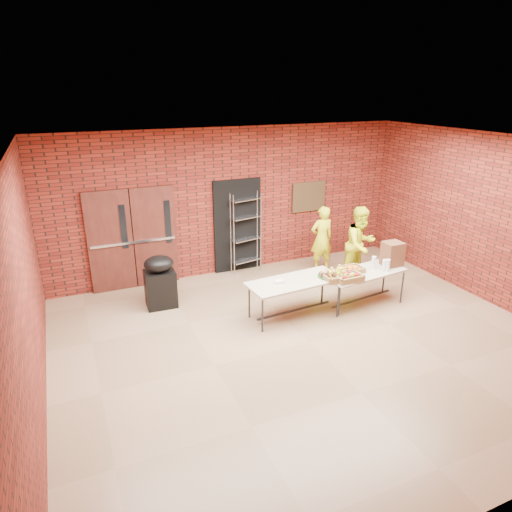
{
  "coord_description": "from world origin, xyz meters",
  "views": [
    {
      "loc": [
        -3.44,
        -5.66,
        4.01
      ],
      "look_at": [
        -0.35,
        1.4,
        1.11
      ],
      "focal_mm": 32.0,
      "sensor_mm": 36.0,
      "label": 1
    }
  ],
  "objects_px": {
    "covered_grill": "(160,281)",
    "volunteer_woman": "(322,238)",
    "table_left": "(295,284)",
    "wire_rack": "(246,233)",
    "volunteer_man": "(360,245)",
    "table_right": "(364,274)",
    "coffee_dispenser": "(392,254)"
  },
  "relations": [
    {
      "from": "table_right",
      "to": "volunteer_man",
      "type": "xyz_separation_m",
      "value": [
        0.61,
        0.97,
        0.21
      ]
    },
    {
      "from": "volunteer_man",
      "to": "wire_rack",
      "type": "bearing_deg",
      "value": 132.96
    },
    {
      "from": "wire_rack",
      "to": "covered_grill",
      "type": "relative_size",
      "value": 1.78
    },
    {
      "from": "covered_grill",
      "to": "volunteer_man",
      "type": "xyz_separation_m",
      "value": [
        4.19,
        -0.51,
        0.31
      ]
    },
    {
      "from": "wire_rack",
      "to": "coffee_dispenser",
      "type": "relative_size",
      "value": 3.86
    },
    {
      "from": "covered_grill",
      "to": "volunteer_woman",
      "type": "distance_m",
      "value": 3.81
    },
    {
      "from": "wire_rack",
      "to": "volunteer_man",
      "type": "height_order",
      "value": "wire_rack"
    },
    {
      "from": "volunteer_man",
      "to": "table_left",
      "type": "bearing_deg",
      "value": -166.67
    },
    {
      "from": "table_left",
      "to": "covered_grill",
      "type": "height_order",
      "value": "covered_grill"
    },
    {
      "from": "table_left",
      "to": "volunteer_man",
      "type": "xyz_separation_m",
      "value": [
        2.05,
        0.9,
        0.17
      ]
    },
    {
      "from": "coffee_dispenser",
      "to": "volunteer_man",
      "type": "xyz_separation_m",
      "value": [
        -0.1,
        0.91,
        -0.09
      ]
    },
    {
      "from": "covered_grill",
      "to": "volunteer_man",
      "type": "height_order",
      "value": "volunteer_man"
    },
    {
      "from": "table_left",
      "to": "volunteer_woman",
      "type": "relative_size",
      "value": 1.19
    },
    {
      "from": "table_left",
      "to": "coffee_dispenser",
      "type": "relative_size",
      "value": 3.79
    },
    {
      "from": "wire_rack",
      "to": "volunteer_woman",
      "type": "distance_m",
      "value": 1.72
    },
    {
      "from": "table_left",
      "to": "covered_grill",
      "type": "bearing_deg",
      "value": 142.6
    },
    {
      "from": "coffee_dispenser",
      "to": "table_left",
      "type": "bearing_deg",
      "value": 179.77
    },
    {
      "from": "table_left",
      "to": "volunteer_woman",
      "type": "distance_m",
      "value": 2.42
    },
    {
      "from": "table_left",
      "to": "table_right",
      "type": "height_order",
      "value": "table_left"
    },
    {
      "from": "table_left",
      "to": "volunteer_man",
      "type": "bearing_deg",
      "value": 19.48
    },
    {
      "from": "wire_rack",
      "to": "table_right",
      "type": "relative_size",
      "value": 1.06
    },
    {
      "from": "wire_rack",
      "to": "table_right",
      "type": "bearing_deg",
      "value": -71.75
    },
    {
      "from": "table_right",
      "to": "volunteer_woman",
      "type": "distance_m",
      "value": 1.88
    },
    {
      "from": "wire_rack",
      "to": "table_left",
      "type": "height_order",
      "value": "wire_rack"
    },
    {
      "from": "table_right",
      "to": "covered_grill",
      "type": "relative_size",
      "value": 1.68
    },
    {
      "from": "coffee_dispenser",
      "to": "volunteer_woman",
      "type": "xyz_separation_m",
      "value": [
        -0.51,
        1.79,
        -0.16
      ]
    },
    {
      "from": "wire_rack",
      "to": "volunteer_woman",
      "type": "height_order",
      "value": "wire_rack"
    },
    {
      "from": "covered_grill",
      "to": "table_right",
      "type": "bearing_deg",
      "value": -19.85
    },
    {
      "from": "wire_rack",
      "to": "volunteer_man",
      "type": "distance_m",
      "value": 2.51
    },
    {
      "from": "covered_grill",
      "to": "table_left",
      "type": "bearing_deg",
      "value": -30.61
    },
    {
      "from": "volunteer_woman",
      "to": "table_left",
      "type": "bearing_deg",
      "value": 49.32
    },
    {
      "from": "coffee_dispenser",
      "to": "volunteer_woman",
      "type": "height_order",
      "value": "volunteer_woman"
    }
  ]
}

